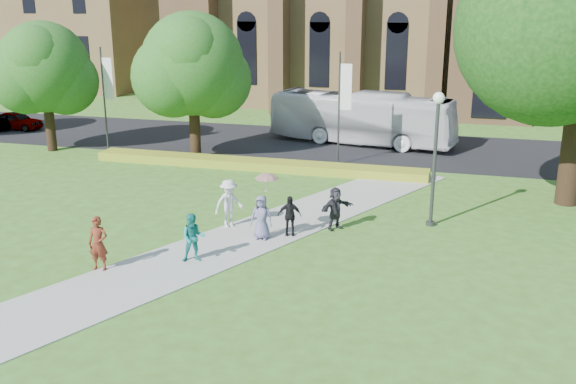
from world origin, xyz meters
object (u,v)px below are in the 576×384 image
(streetlamp, at_px, (436,143))
(pedestrian_0, at_px, (98,244))
(tour_coach, at_px, (361,118))
(car_0, at_px, (17,120))

(streetlamp, relative_size, pedestrian_0, 2.91)
(streetlamp, xyz_separation_m, pedestrian_0, (-10.10, -7.49, -2.35))
(streetlamp, bearing_deg, pedestrian_0, -143.43)
(streetlamp, height_order, tour_coach, streetlamp)
(streetlamp, relative_size, car_0, 1.45)
(tour_coach, xyz_separation_m, car_0, (-23.63, -1.86, -0.98))
(car_0, height_order, pedestrian_0, pedestrian_0)
(streetlamp, distance_m, tour_coach, 15.37)
(tour_coach, bearing_deg, pedestrian_0, 178.41)
(streetlamp, bearing_deg, tour_coach, 109.93)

